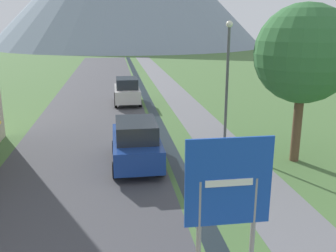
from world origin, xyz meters
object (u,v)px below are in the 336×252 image
Objects in this scene: road_sign at (228,196)px; parked_car_near at (136,142)px; tree_by_path at (304,54)px; parked_car_far at (127,91)px; streetlamp at (227,76)px.

parked_car_near is at bearing 99.87° from road_sign.
road_sign is at bearing -80.13° from parked_car_near.
road_sign is 9.03m from tree_by_path.
road_sign reaches higher than parked_car_near.
parked_car_far is (0.10, 11.73, -0.00)m from parked_car_near.
parked_car_near is 11.73m from parked_car_far.
streetlamp is at bearing 18.66° from parked_car_near.
road_sign is 7.85m from parked_car_near.
tree_by_path is (5.09, 7.16, 2.10)m from road_sign.
streetlamp is at bearing 73.39° from road_sign.
parked_car_near is 0.74× the size of streetlamp.
road_sign is 19.45m from parked_car_far.
parked_car_far is 0.70× the size of streetlamp.
parked_car_far is 0.62× the size of tree_by_path.
road_sign is at bearing -125.40° from tree_by_path.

